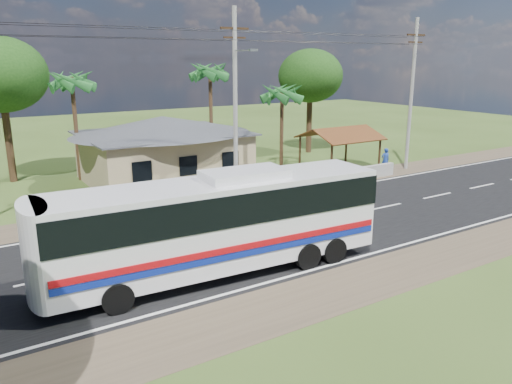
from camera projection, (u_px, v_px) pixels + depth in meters
ground at (250, 236)px, 23.65m from camera, size 120.00×120.00×0.00m
road at (250, 236)px, 23.64m from camera, size 120.00×16.00×0.03m
house at (163, 142)px, 34.10m from camera, size 12.40×10.00×5.00m
waiting_shed at (340, 135)px, 36.58m from camera, size 5.20×4.48×3.35m
concrete_barrier at (356, 174)px, 34.29m from camera, size 7.00×0.30×0.90m
utility_poles at (230, 101)px, 28.83m from camera, size 32.80×2.22×11.00m
palm_near at (282, 94)px, 36.05m from camera, size 2.80×2.80×6.70m
palm_mid at (210, 72)px, 37.55m from camera, size 2.80×2.80×8.20m
palm_far at (72, 82)px, 32.94m from camera, size 2.80×2.80×7.70m
tree_behind_house at (0, 75)px, 32.40m from camera, size 6.00×6.00×9.61m
tree_behind_shed at (310, 76)px, 43.23m from camera, size 5.60×5.60×9.02m
coach_bus at (220, 217)px, 18.97m from camera, size 13.17×3.56×4.04m
motorcycle at (342, 180)px, 32.82m from camera, size 1.74×0.69×0.90m
person at (385, 160)px, 36.94m from camera, size 0.74×0.59×1.78m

